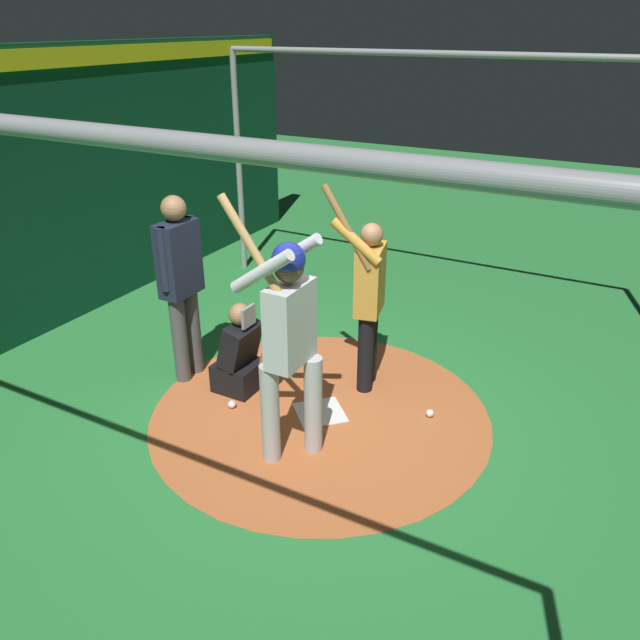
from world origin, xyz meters
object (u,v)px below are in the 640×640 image
object	(u,v)px
batter	(289,332)
baseball_1	(430,413)
home_plate	(320,413)
catcher	(242,357)
umpire	(181,279)
visitor	(368,296)
baseball_0	(232,404)

from	to	relation	value
batter	baseball_1	distance (m)	1.71
home_plate	catcher	xyz separation A→B (m)	(-0.86, 0.02, 0.34)
catcher	umpire	world-z (taller)	umpire
batter	umpire	distance (m)	1.67
visitor	catcher	bearing A→B (deg)	-160.93
umpire	baseball_0	bearing A→B (deg)	-22.29
home_plate	umpire	world-z (taller)	umpire
batter	catcher	distance (m)	1.36
visitor	umpire	bearing A→B (deg)	-171.01
catcher	batter	bearing A→B (deg)	-34.44
home_plate	catcher	size ratio (longest dim) A/B	0.46
baseball_0	baseball_1	xyz separation A→B (m)	(1.66, 0.74, 0.00)
home_plate	batter	world-z (taller)	batter
home_plate	baseball_0	bearing A→B (deg)	-157.68
home_plate	catcher	distance (m)	0.93
home_plate	baseball_1	bearing A→B (deg)	25.39
umpire	visitor	size ratio (longest dim) A/B	0.91
baseball_0	baseball_1	bearing A→B (deg)	24.00
home_plate	baseball_0	world-z (taller)	baseball_0
umpire	baseball_1	distance (m)	2.63
catcher	umpire	bearing A→B (deg)	-177.06
umpire	baseball_1	world-z (taller)	umpire
baseball_0	visitor	bearing A→B (deg)	47.04
home_plate	umpire	bearing A→B (deg)	-179.54
home_plate	batter	bearing A→B (deg)	-84.01
baseball_0	umpire	bearing A→B (deg)	157.71
catcher	baseball_0	world-z (taller)	catcher
umpire	baseball_1	size ratio (longest dim) A/B	24.88
umpire	home_plate	bearing A→B (deg)	0.46
home_plate	visitor	distance (m)	1.16
catcher	umpire	xyz separation A→B (m)	(-0.63, -0.03, 0.69)
batter	umpire	xyz separation A→B (m)	(-1.55, 0.60, -0.08)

